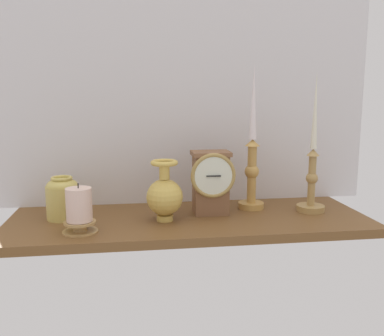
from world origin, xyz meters
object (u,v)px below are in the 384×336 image
mantel_clock (211,181)px  brass_vase_bulbous (165,195)px  candlestick_tall_center (312,173)px  pillar_candle_front (79,211)px  candlestick_tall_left (252,163)px  brass_vase_jar (63,197)px

mantel_clock → brass_vase_bulbous: size_ratio=1.09×
mantel_clock → candlestick_tall_center: size_ratio=0.45×
pillar_candle_front → mantel_clock: bearing=18.4°
brass_vase_bulbous → pillar_candle_front: bearing=-162.4°
candlestick_tall_left → brass_vase_bulbous: 29.19cm
candlestick_tall_left → brass_vase_jar: size_ratio=3.60×
candlestick_tall_center → pillar_candle_front: bearing=-171.1°
mantel_clock → brass_vase_bulbous: bearing=-160.3°
brass_vase_bulbous → brass_vase_jar: (-27.69, 5.79, -1.06)cm
mantel_clock → brass_vase_jar: size_ratio=1.53×
candlestick_tall_left → brass_vase_jar: candlestick_tall_left is taller
candlestick_tall_left → brass_vase_bulbous: candlestick_tall_left is taller
mantel_clock → candlestick_tall_center: candlestick_tall_center is taller
candlestick_tall_center → pillar_candle_front: size_ratio=3.24×
pillar_candle_front → candlestick_tall_center: bearing=8.9°
candlestick_tall_center → mantel_clock: bearing=177.0°
candlestick_tall_left → candlestick_tall_center: candlestick_tall_left is taller
brass_vase_jar → pillar_candle_front: (5.91, -12.69, -0.69)cm
candlestick_tall_left → pillar_candle_front: 51.95cm
pillar_candle_front → candlestick_tall_left: bearing=18.2°
brass_vase_jar → pillar_candle_front: pillar_candle_front is taller
brass_vase_bulbous → pillar_candle_front: 22.92cm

